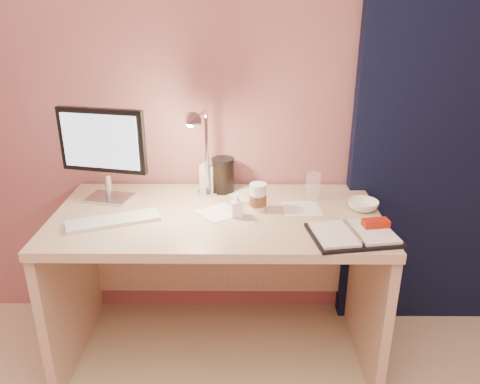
{
  "coord_description": "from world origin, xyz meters",
  "views": [
    {
      "loc": [
        0.11,
        -0.44,
        1.57
      ],
      "look_at": [
        0.1,
        1.33,
        0.85
      ],
      "focal_mm": 35.0,
      "sensor_mm": 36.0,
      "label": 1
    }
  ],
  "objects_px": {
    "keyboard": "(114,220)",
    "desk": "(219,251)",
    "lotion_bottle": "(237,205)",
    "dark_jar": "(223,177)",
    "coffee_cup": "(258,198)",
    "product_box": "(210,177)",
    "monitor": "(104,146)",
    "bowl": "(363,205)",
    "planner": "(355,233)",
    "clear_cup": "(313,186)",
    "desk_lamp": "(212,146)"
  },
  "relations": [
    {
      "from": "keyboard",
      "to": "product_box",
      "type": "height_order",
      "value": "product_box"
    },
    {
      "from": "dark_jar",
      "to": "desk_lamp",
      "type": "bearing_deg",
      "value": -106.01
    },
    {
      "from": "keyboard",
      "to": "product_box",
      "type": "xyz_separation_m",
      "value": [
        0.38,
        0.36,
        0.06
      ]
    },
    {
      "from": "lotion_bottle",
      "to": "dark_jar",
      "type": "bearing_deg",
      "value": 103.92
    },
    {
      "from": "planner",
      "to": "dark_jar",
      "type": "distance_m",
      "value": 0.7
    },
    {
      "from": "product_box",
      "to": "planner",
      "type": "bearing_deg",
      "value": -23.32
    },
    {
      "from": "planner",
      "to": "bowl",
      "type": "height_order",
      "value": "planner"
    },
    {
      "from": "planner",
      "to": "clear_cup",
      "type": "xyz_separation_m",
      "value": [
        -0.11,
        0.38,
        0.05
      ]
    },
    {
      "from": "clear_cup",
      "to": "planner",
      "type": "bearing_deg",
      "value": -73.35
    },
    {
      "from": "monitor",
      "to": "bowl",
      "type": "xyz_separation_m",
      "value": [
        1.13,
        -0.11,
        -0.23
      ]
    },
    {
      "from": "desk",
      "to": "coffee_cup",
      "type": "distance_m",
      "value": 0.33
    },
    {
      "from": "monitor",
      "to": "planner",
      "type": "bearing_deg",
      "value": -6.23
    },
    {
      "from": "clear_cup",
      "to": "lotion_bottle",
      "type": "bearing_deg",
      "value": -149.94
    },
    {
      "from": "planner",
      "to": "lotion_bottle",
      "type": "xyz_separation_m",
      "value": [
        -0.46,
        0.18,
        0.04
      ]
    },
    {
      "from": "lotion_bottle",
      "to": "desk_lamp",
      "type": "height_order",
      "value": "desk_lamp"
    },
    {
      "from": "clear_cup",
      "to": "bowl",
      "type": "distance_m",
      "value": 0.24
    },
    {
      "from": "bowl",
      "to": "coffee_cup",
      "type": "bearing_deg",
      "value": -179.4
    },
    {
      "from": "clear_cup",
      "to": "lotion_bottle",
      "type": "relative_size",
      "value": 1.16
    },
    {
      "from": "product_box",
      "to": "lotion_bottle",
      "type": "bearing_deg",
      "value": -50.51
    },
    {
      "from": "desk",
      "to": "coffee_cup",
      "type": "xyz_separation_m",
      "value": [
        0.18,
        -0.03,
        0.28
      ]
    },
    {
      "from": "coffee_cup",
      "to": "product_box",
      "type": "relative_size",
      "value": 0.94
    },
    {
      "from": "monitor",
      "to": "coffee_cup",
      "type": "height_order",
      "value": "monitor"
    },
    {
      "from": "lotion_bottle",
      "to": "desk",
      "type": "bearing_deg",
      "value": 130.68
    },
    {
      "from": "dark_jar",
      "to": "keyboard",
      "type": "bearing_deg",
      "value": -141.87
    },
    {
      "from": "clear_cup",
      "to": "product_box",
      "type": "distance_m",
      "value": 0.49
    },
    {
      "from": "keyboard",
      "to": "coffee_cup",
      "type": "height_order",
      "value": "coffee_cup"
    },
    {
      "from": "planner",
      "to": "clear_cup",
      "type": "bearing_deg",
      "value": 97.61
    },
    {
      "from": "monitor",
      "to": "lotion_bottle",
      "type": "height_order",
      "value": "monitor"
    },
    {
      "from": "coffee_cup",
      "to": "bowl",
      "type": "distance_m",
      "value": 0.46
    },
    {
      "from": "bowl",
      "to": "lotion_bottle",
      "type": "height_order",
      "value": "lotion_bottle"
    },
    {
      "from": "desk",
      "to": "keyboard",
      "type": "bearing_deg",
      "value": -158.87
    },
    {
      "from": "bowl",
      "to": "lotion_bottle",
      "type": "bearing_deg",
      "value": -172.6
    },
    {
      "from": "coffee_cup",
      "to": "bowl",
      "type": "height_order",
      "value": "coffee_cup"
    },
    {
      "from": "lotion_bottle",
      "to": "dark_jar",
      "type": "relative_size",
      "value": 0.7
    },
    {
      "from": "coffee_cup",
      "to": "dark_jar",
      "type": "bearing_deg",
      "value": 126.33
    },
    {
      "from": "coffee_cup",
      "to": "clear_cup",
      "type": "distance_m",
      "value": 0.29
    },
    {
      "from": "monitor",
      "to": "dark_jar",
      "type": "bearing_deg",
      "value": 23.98
    },
    {
      "from": "desk_lamp",
      "to": "clear_cup",
      "type": "bearing_deg",
      "value": 24.31
    },
    {
      "from": "keyboard",
      "to": "desk_lamp",
      "type": "height_order",
      "value": "desk_lamp"
    },
    {
      "from": "keyboard",
      "to": "desk",
      "type": "bearing_deg",
      "value": -0.68
    },
    {
      "from": "clear_cup",
      "to": "product_box",
      "type": "height_order",
      "value": "product_box"
    },
    {
      "from": "keyboard",
      "to": "planner",
      "type": "height_order",
      "value": "planner"
    },
    {
      "from": "monitor",
      "to": "clear_cup",
      "type": "xyz_separation_m",
      "value": [
        0.93,
        0.02,
        -0.19
      ]
    },
    {
      "from": "product_box",
      "to": "clear_cup",
      "type": "bearing_deg",
      "value": 3.8
    },
    {
      "from": "clear_cup",
      "to": "dark_jar",
      "type": "distance_m",
      "value": 0.42
    },
    {
      "from": "keyboard",
      "to": "planner",
      "type": "relative_size",
      "value": 1.05
    },
    {
      "from": "desk",
      "to": "dark_jar",
      "type": "height_order",
      "value": "dark_jar"
    },
    {
      "from": "desk",
      "to": "bowl",
      "type": "xyz_separation_m",
      "value": [
        0.63,
        -0.03,
        0.25
      ]
    },
    {
      "from": "desk",
      "to": "dark_jar",
      "type": "bearing_deg",
      "value": 84.66
    },
    {
      "from": "product_box",
      "to": "dark_jar",
      "type": "bearing_deg",
      "value": -1.6
    }
  ]
}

